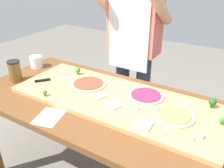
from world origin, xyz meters
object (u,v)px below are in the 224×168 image
cheese_crumble_b (202,136)px  cheese_crumble_f (90,72)px  cheese_crumble_c (137,108)px  recipe_note (49,117)px  sauce_jar (15,71)px  cook_center (134,41)px  pizza_whole_beet_magenta (146,96)px  pizza_whole_pesto_green (173,115)px  broccoli_floret_back_left (78,70)px  pizza_slice_far_left (113,106)px  cheese_crumble_e (163,133)px  flour_cup (36,62)px  pizza_slice_near_left (99,96)px  pizza_slice_center (143,125)px  prep_table (114,117)px  broccoli_floret_front_mid (222,120)px  broccoli_floret_center_left (45,93)px  chefs_knife (49,80)px  broccoli_floret_back_mid (213,102)px  pizza_whole_tomato_red (88,84)px  cheese_crumble_d (60,67)px  cheese_crumble_a (193,139)px

cheese_crumble_b → cheese_crumble_f: size_ratio=1.40×
cheese_crumble_c → recipe_note: (-0.41, -0.29, -0.04)m
cheese_crumble_f → sauce_jar: size_ratio=0.09×
cook_center → cheese_crumble_c: bearing=-61.3°
cheese_crumble_f → pizza_whole_beet_magenta: bearing=-12.1°
pizza_whole_pesto_green → cheese_crumble_b: size_ratio=11.39×
broccoli_floret_back_left → cheese_crumble_b: broccoli_floret_back_left is taller
pizza_slice_far_left → cheese_crumble_e: same height
pizza_slice_far_left → flour_cup: bearing=165.0°
pizza_slice_near_left → sauce_jar: bearing=-173.0°
pizza_slice_center → cheese_crumble_e: size_ratio=6.67×
cheese_crumble_e → prep_table: bearing=158.5°
pizza_slice_far_left → flour_cup: flour_cup is taller
broccoli_floret_front_mid → flour_cup: size_ratio=0.45×
pizza_slice_center → broccoli_floret_center_left: broccoli_floret_center_left is taller
cheese_crumble_b → cheese_crumble_c: 0.39m
chefs_knife → recipe_note: size_ratio=1.24×
chefs_knife → cheese_crumble_f: size_ratio=14.61×
prep_table → cook_center: (-0.18, 0.61, 0.32)m
prep_table → cheese_crumble_f: cheese_crumble_f is taller
broccoli_floret_back_left → broccoli_floret_back_mid: bearing=2.4°
prep_table → broccoli_floret_back_mid: broccoli_floret_back_mid is taller
pizza_whole_tomato_red → broccoli_floret_back_mid: (0.79, 0.14, 0.03)m
chefs_knife → cheese_crumble_d: size_ratio=12.39×
pizza_whole_pesto_green → sauce_jar: size_ratio=1.51×
pizza_slice_near_left → broccoli_floret_center_left: broccoli_floret_center_left is taller
cheese_crumble_c → cheese_crumble_d: bearing=164.3°
chefs_knife → pizza_whole_pesto_green: 0.91m
pizza_slice_far_left → cheese_crumble_b: (0.51, -0.02, 0.00)m
pizza_whole_tomato_red → pizza_slice_near_left: 0.19m
pizza_slice_near_left → cook_center: 0.64m
cheese_crumble_e → sauce_jar: sauce_jar is taller
pizza_whole_pesto_green → cheese_crumble_d: size_ratio=13.49×
pizza_slice_far_left → cheese_crumble_c: 0.14m
cheese_crumble_b → cheese_crumble_e: 0.18m
chefs_knife → cheese_crumble_e: 0.94m
pizza_whole_beet_magenta → cheese_crumble_d: bearing=175.7°
chefs_knife → pizza_whole_tomato_red: same height
broccoli_floret_front_mid → pizza_whole_tomato_red: bearing=179.3°
pizza_whole_tomato_red → broccoli_floret_center_left: 0.31m
flour_cup → broccoli_floret_front_mid: bearing=-3.6°
pizza_slice_far_left → pizza_slice_near_left: size_ratio=0.97×
sauce_jar → pizza_slice_far_left: bearing=1.9°
pizza_slice_far_left → broccoli_floret_front_mid: (0.58, 0.15, 0.02)m
chefs_knife → cheese_crumble_a: (1.06, -0.11, 0.00)m
pizza_slice_far_left → broccoli_floret_center_left: 0.45m
recipe_note → cook_center: bearing=85.5°
broccoli_floret_center_left → broccoli_floret_front_mid: size_ratio=0.94×
chefs_knife → broccoli_floret_back_mid: bearing=12.3°
broccoli_floret_center_left → broccoli_floret_back_left: bearing=94.3°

